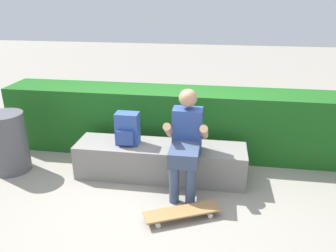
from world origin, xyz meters
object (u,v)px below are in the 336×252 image
object	(u,v)px
trash_bin	(9,143)
backpack_on_bench	(127,129)
person_skater	(186,139)
skateboard_near_person	(182,212)
bench_main	(160,161)

from	to	relation	value
trash_bin	backpack_on_bench	bearing A→B (deg)	4.54
person_skater	skateboard_near_person	size ratio (longest dim) A/B	1.46
trash_bin	bench_main	bearing A→B (deg)	3.88
skateboard_near_person	trash_bin	distance (m)	2.44
bench_main	trash_bin	distance (m)	1.96
backpack_on_bench	trash_bin	distance (m)	1.57
skateboard_near_person	trash_bin	size ratio (longest dim) A/B	1.03
skateboard_near_person	trash_bin	xyz separation A→B (m)	(-2.33, 0.68, 0.32)
person_skater	trash_bin	size ratio (longest dim) A/B	1.50
skateboard_near_person	trash_bin	world-z (taller)	trash_bin
bench_main	person_skater	bearing A→B (deg)	-33.02
backpack_on_bench	trash_bin	world-z (taller)	backpack_on_bench
person_skater	backpack_on_bench	bearing A→B (deg)	164.12
person_skater	bench_main	bearing A→B (deg)	146.98
person_skater	trash_bin	world-z (taller)	person_skater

